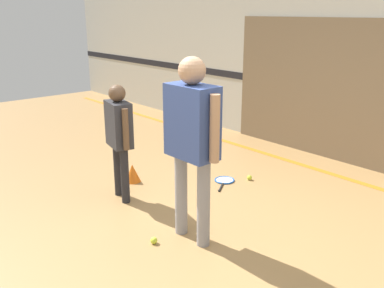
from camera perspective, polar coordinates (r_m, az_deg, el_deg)
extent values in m
plane|color=#A87F4C|center=(4.23, 0.63, -12.86)|extent=(16.00, 16.00, 0.00)
cube|color=beige|center=(6.29, 23.52, 11.14)|extent=(16.00, 0.06, 3.20)
cube|color=black|center=(6.33, 22.76, 5.97)|extent=(16.00, 0.01, 0.12)
cube|color=#756047|center=(6.71, 16.34, 7.16)|extent=(2.96, 0.05, 2.04)
cube|color=orange|center=(6.08, 19.08, -4.09)|extent=(14.40, 0.10, 0.01)
cylinder|color=gray|center=(4.20, -1.46, -6.61)|extent=(0.12, 0.12, 0.84)
cylinder|color=gray|center=(3.99, 1.54, -8.01)|extent=(0.12, 0.12, 0.84)
cube|color=#334784|center=(3.84, 0.00, 3.00)|extent=(0.49, 0.28, 0.67)
sphere|color=tan|center=(3.75, 0.00, 9.77)|extent=(0.25, 0.25, 0.25)
cylinder|color=tan|center=(4.06, -2.73, 3.64)|extent=(0.09, 0.09, 0.60)
cylinder|color=tan|center=(3.64, 3.04, 2.02)|extent=(0.09, 0.09, 0.60)
cylinder|color=#232328|center=(5.17, -9.87, -3.33)|extent=(0.09, 0.09, 0.65)
cylinder|color=#232328|center=(4.95, -8.93, -4.23)|extent=(0.09, 0.09, 0.65)
cube|color=#2D2D33|center=(4.88, -9.74, 2.62)|extent=(0.42, 0.29, 0.51)
sphere|color=brown|center=(4.81, -9.96, 6.68)|extent=(0.19, 0.19, 0.19)
cylinder|color=brown|center=(5.09, -10.57, 3.10)|extent=(0.07, 0.07, 0.46)
cylinder|color=brown|center=(4.68, -8.84, 1.93)|extent=(0.07, 0.07, 0.46)
torus|color=blue|center=(5.63, 4.37, -4.81)|extent=(0.36, 0.36, 0.02)
cylinder|color=silver|center=(5.63, 4.37, -4.81)|extent=(0.22, 0.22, 0.01)
cylinder|color=black|center=(5.41, 3.90, -5.75)|extent=(0.15, 0.21, 0.02)
sphere|color=black|center=(5.30, 3.65, -6.24)|extent=(0.03, 0.03, 0.03)
sphere|color=#CCE038|center=(4.20, -5.11, -12.69)|extent=(0.07, 0.07, 0.07)
sphere|color=#CCE038|center=(5.68, 7.67, -4.46)|extent=(0.07, 0.07, 0.07)
cone|color=orange|center=(5.60, -7.94, -3.85)|extent=(0.21, 0.21, 0.23)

